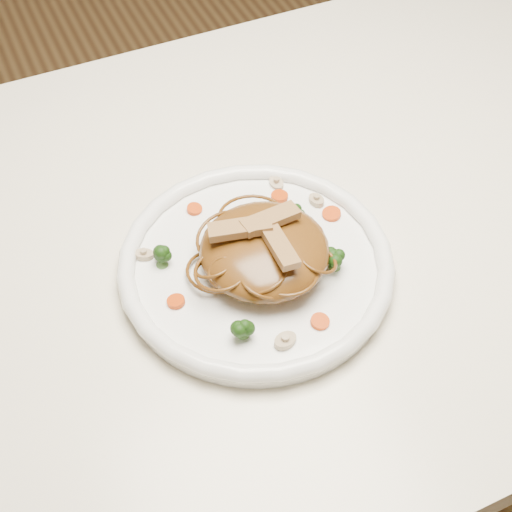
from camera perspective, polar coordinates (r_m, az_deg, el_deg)
name	(u,v)px	position (r m, az deg, el deg)	size (l,w,h in m)	color
ground	(282,469)	(1.53, 2.00, -16.15)	(4.00, 4.00, 0.00)	#4F321B
table	(295,261)	(0.97, 3.03, -0.39)	(1.20, 0.80, 0.75)	beige
plate	(256,269)	(0.83, 0.00, -0.98)	(0.31, 0.31, 0.02)	white
noodle_mound	(264,250)	(0.80, 0.66, 0.46)	(0.14, 0.14, 0.05)	#5B3A11
chicken_a	(270,219)	(0.79, 1.12, 2.89)	(0.07, 0.02, 0.01)	#A5854E
chicken_b	(240,228)	(0.78, -1.25, 2.16)	(0.07, 0.02, 0.01)	#A5854E
chicken_c	(280,247)	(0.76, 1.86, 0.74)	(0.06, 0.02, 0.01)	#A5854E
broccoli_0	(297,213)	(0.85, 3.23, 3.33)	(0.02, 0.02, 0.03)	#18390C
broccoli_1	(161,257)	(0.82, -7.37, -0.07)	(0.02, 0.02, 0.03)	#18390C
broccoli_2	(243,326)	(0.75, -1.02, -5.42)	(0.03, 0.03, 0.03)	#18390C
broccoli_3	(336,258)	(0.81, 6.21, -0.16)	(0.03, 0.03, 0.03)	#18390C
carrot_0	(280,196)	(0.89, 1.84, 4.66)	(0.02, 0.02, 0.01)	#C93D07
carrot_1	(176,301)	(0.79, -6.23, -3.51)	(0.02, 0.02, 0.01)	#C93D07
carrot_2	(332,214)	(0.87, 5.88, 3.27)	(0.02, 0.02, 0.01)	#C93D07
carrot_3	(194,209)	(0.88, -4.79, 3.65)	(0.02, 0.02, 0.01)	#C93D07
carrot_4	(320,322)	(0.77, 4.98, -5.09)	(0.02, 0.02, 0.01)	#C93D07
mushroom_0	(285,341)	(0.76, 2.28, -6.58)	(0.03, 0.03, 0.01)	beige
mushroom_1	(316,200)	(0.89, 4.71, 4.34)	(0.02, 0.02, 0.01)	beige
mushroom_2	(144,255)	(0.83, -8.68, 0.10)	(0.02, 0.02, 0.01)	beige
mushroom_3	(276,183)	(0.90, 1.60, 5.67)	(0.02, 0.02, 0.01)	beige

